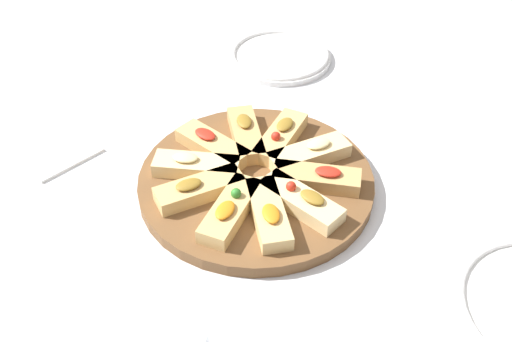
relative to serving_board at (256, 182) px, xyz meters
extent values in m
plane|color=silver|center=(0.00, 0.00, -0.01)|extent=(3.00, 3.00, 0.00)
cylinder|color=brown|center=(0.00, 0.00, 0.00)|extent=(0.33, 0.33, 0.02)
cube|color=tan|center=(0.03, -0.08, 0.02)|extent=(0.08, 0.13, 0.02)
ellipsoid|color=orange|center=(0.04, -0.09, 0.03)|extent=(0.03, 0.04, 0.01)
sphere|color=#2D7A28|center=(0.03, -0.06, 0.03)|extent=(0.01, 0.01, 0.01)
cube|color=#DBB775|center=(0.07, -0.05, 0.02)|extent=(0.12, 0.10, 0.02)
ellipsoid|color=orange|center=(0.08, -0.05, 0.03)|extent=(0.04, 0.04, 0.01)
cube|color=#E5C689|center=(0.08, 0.00, 0.02)|extent=(0.12, 0.05, 0.02)
ellipsoid|color=olive|center=(0.10, 0.01, 0.03)|extent=(0.04, 0.02, 0.01)
sphere|color=red|center=(0.07, 0.00, 0.03)|extent=(0.01, 0.01, 0.01)
cube|color=tan|center=(0.07, 0.05, 0.02)|extent=(0.12, 0.10, 0.02)
ellipsoid|color=red|center=(0.08, 0.06, 0.03)|extent=(0.04, 0.04, 0.01)
cube|color=#E5C689|center=(0.03, 0.08, 0.02)|extent=(0.08, 0.13, 0.02)
ellipsoid|color=beige|center=(0.03, 0.09, 0.03)|extent=(0.03, 0.04, 0.01)
cube|color=tan|center=(-0.03, 0.08, 0.02)|extent=(0.08, 0.13, 0.02)
ellipsoid|color=olive|center=(-0.03, 0.09, 0.03)|extent=(0.03, 0.04, 0.01)
sphere|color=red|center=(-0.02, 0.06, 0.03)|extent=(0.01, 0.01, 0.01)
cube|color=tan|center=(-0.07, 0.05, 0.02)|extent=(0.12, 0.10, 0.02)
ellipsoid|color=olive|center=(-0.08, 0.06, 0.03)|extent=(0.04, 0.04, 0.01)
cube|color=tan|center=(-0.08, -0.01, 0.02)|extent=(0.12, 0.05, 0.02)
ellipsoid|color=red|center=(-0.10, -0.01, 0.03)|extent=(0.04, 0.02, 0.01)
cube|color=#E5C689|center=(-0.07, -0.05, 0.02)|extent=(0.12, 0.11, 0.02)
ellipsoid|color=beige|center=(-0.08, -0.06, 0.03)|extent=(0.04, 0.04, 0.01)
cube|color=tan|center=(-0.03, -0.08, 0.02)|extent=(0.07, 0.13, 0.02)
ellipsoid|color=olive|center=(-0.03, -0.09, 0.03)|extent=(0.03, 0.04, 0.01)
cylinder|color=white|center=(-0.22, 0.27, 0.00)|extent=(0.19, 0.19, 0.01)
torus|color=white|center=(-0.22, 0.27, 0.00)|extent=(0.18, 0.18, 0.01)
cube|color=white|center=(-0.28, -0.16, 0.00)|extent=(0.13, 0.11, 0.01)
camera|label=1|loc=(0.45, -0.44, 0.57)|focal=42.00mm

